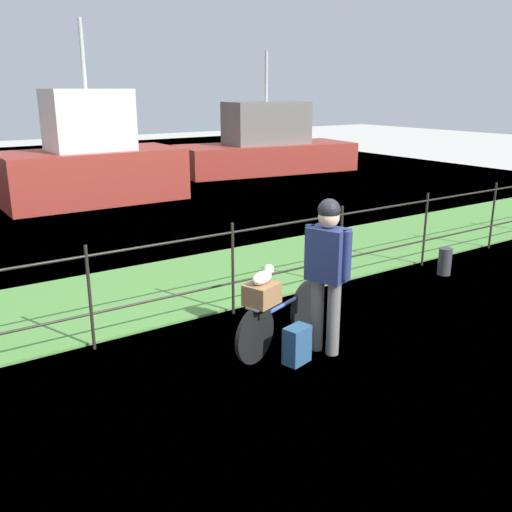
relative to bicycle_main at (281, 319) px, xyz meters
The scene contains 12 objects.
ground_plane 0.85m from the bicycle_main, 85.32° to the right, with size 60.00×60.00×0.00m, color beige.
grass_strip 2.43m from the bicycle_main, 88.48° to the left, with size 27.00×2.40×0.03m, color #569342.
harbor_water 10.46m from the bicycle_main, 89.65° to the left, with size 30.00×30.00×0.00m, color #426684.
iron_fence 1.15m from the bicycle_main, 86.66° to the left, with size 18.04×0.04×1.18m.
bicycle_main is the anchor object (origin of this frame).
wooden_crate 0.54m from the bicycle_main, 160.86° to the right, with size 0.34×0.28×0.22m, color olive.
terrier_dog 0.67m from the bicycle_main, 160.86° to the right, with size 0.32×0.22×0.18m.
cyclist_person 0.83m from the bicycle_main, 50.11° to the right, with size 0.38×0.52×1.68m.
backpack_on_paving 0.44m from the bicycle_main, 103.57° to the right, with size 0.28×0.18×0.40m, color #28517A.
mooring_bollard 3.62m from the bicycle_main, ahead, with size 0.20×0.20×0.42m, color #38383D.
moored_boat_mid 13.75m from the bicycle_main, 55.42° to the left, with size 6.29×3.14×3.93m.
moored_boat_far 9.48m from the bicycle_main, 83.30° to the left, with size 4.37×2.14×4.34m.
Camera 1 is at (-3.49, -3.76, 2.74)m, focal length 39.36 mm.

